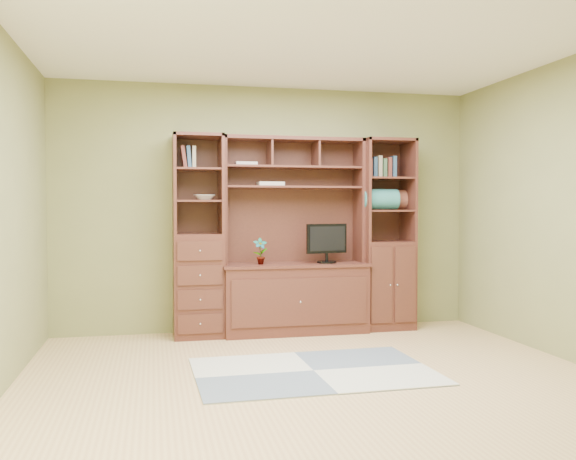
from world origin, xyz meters
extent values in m
cube|color=tan|center=(0.00, 0.00, 0.00)|extent=(4.60, 4.10, 0.04)
cube|color=white|center=(0.00, 0.00, 2.60)|extent=(4.60, 4.10, 0.04)
cube|color=olive|center=(0.00, 2.00, 1.30)|extent=(4.50, 0.04, 2.60)
cube|color=olive|center=(0.00, -2.00, 1.30)|extent=(4.50, 0.04, 2.60)
cube|color=olive|center=(2.25, 0.00, 1.30)|extent=(0.04, 4.00, 2.60)
cube|color=#441F18|center=(0.23, 1.73, 1.02)|extent=(1.54, 0.53, 2.05)
cube|color=#441F18|center=(-0.77, 1.77, 1.02)|extent=(0.50, 0.45, 2.05)
cube|color=#441F18|center=(1.26, 1.77, 1.02)|extent=(0.55, 0.45, 2.05)
cube|color=#919696|center=(0.03, 0.21, 0.01)|extent=(1.90, 1.29, 0.01)
cube|color=black|center=(0.57, 1.70, 1.01)|extent=(0.50, 0.30, 0.57)
imported|color=#9A4A34|center=(-0.14, 1.70, 0.87)|extent=(0.14, 0.10, 0.27)
cube|color=#B6A99B|center=(-0.01, 1.82, 1.56)|extent=(0.27, 0.19, 0.04)
imported|color=beige|center=(-0.70, 1.77, 1.42)|extent=(0.22, 0.22, 0.05)
cube|color=#286A66|center=(1.16, 1.73, 1.40)|extent=(0.39, 0.22, 0.22)
cube|color=brown|center=(1.32, 1.85, 1.40)|extent=(0.40, 0.22, 0.22)
camera|label=1|loc=(-1.21, -4.45, 1.31)|focal=38.00mm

